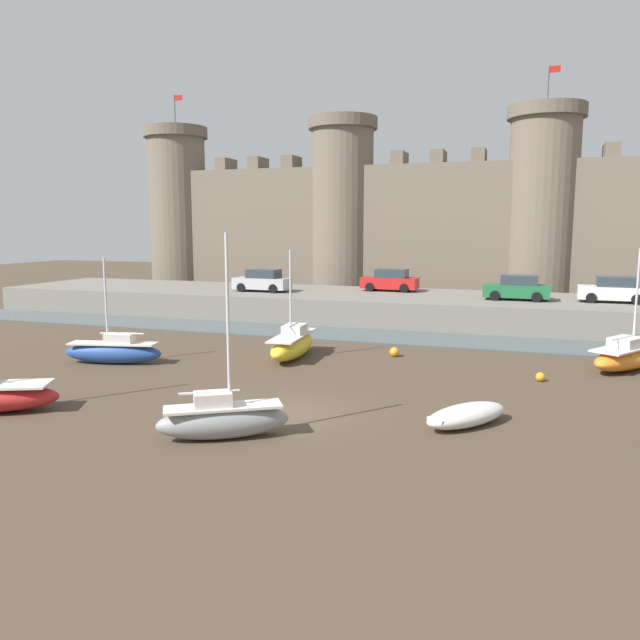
{
  "coord_description": "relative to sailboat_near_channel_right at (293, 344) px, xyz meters",
  "views": [
    {
      "loc": [
        7.99,
        -19.56,
        6.46
      ],
      "look_at": [
        -0.59,
        5.45,
        2.5
      ],
      "focal_mm": 35.0,
      "sensor_mm": 36.0,
      "label": 1
    }
  ],
  "objects": [
    {
      "name": "car_quay_west",
      "position": [
        10.24,
        13.57,
        1.89
      ],
      "size": [
        4.14,
        1.95,
        1.62
      ],
      "color": "#1E6638",
      "rests_on": "quay_road"
    },
    {
      "name": "sailboat_foreground_left",
      "position": [
        -7.56,
        -4.04,
        -0.07
      ],
      "size": [
        4.87,
        2.17,
        5.05
      ],
      "color": "#234793",
      "rests_on": "ground"
    },
    {
      "name": "quay_road",
      "position": [
        3.2,
        14.3,
        0.22
      ],
      "size": [
        62.24,
        10.0,
        1.78
      ],
      "primitive_type": "cube",
      "color": "slate",
      "rests_on": "ground"
    },
    {
      "name": "car_quay_centre_east",
      "position": [
        -7.52,
        13.17,
        1.89
      ],
      "size": [
        4.14,
        1.95,
        1.62
      ],
      "color": "#B2B5B7",
      "rests_on": "quay_road"
    },
    {
      "name": "water_channel",
      "position": [
        3.2,
        7.05,
        -0.62
      ],
      "size": [
        80.0,
        4.5,
        0.1
      ],
      "primitive_type": "cube",
      "color": "#47565B",
      "rests_on": "ground"
    },
    {
      "name": "sailboat_near_channel_right",
      "position": [
        0.0,
        0.0,
        0.0
      ],
      "size": [
        1.88,
        5.2,
        5.37
      ],
      "color": "yellow",
      "rests_on": "ground"
    },
    {
      "name": "car_quay_east",
      "position": [
        15.97,
        14.14,
        1.89
      ],
      "size": [
        4.14,
        1.95,
        1.62
      ],
      "color": "silver",
      "rests_on": "quay_road"
    },
    {
      "name": "ground_plane",
      "position": [
        3.2,
        -8.82,
        -0.67
      ],
      "size": [
        160.0,
        160.0,
        0.0
      ],
      "primitive_type": "plane",
      "color": "#4C3D2D"
    },
    {
      "name": "sailboat_foreground_centre",
      "position": [
        2.36,
        -11.88,
        -0.05
      ],
      "size": [
        4.03,
        3.12,
        6.3
      ],
      "color": "gray",
      "rests_on": "ground"
    },
    {
      "name": "mooring_buoy_near_channel",
      "position": [
        4.76,
        1.87,
        -0.43
      ],
      "size": [
        0.48,
        0.48,
        0.48
      ],
      "primitive_type": "sphere",
      "color": "orange",
      "rests_on": "ground"
    },
    {
      "name": "mooring_buoy_mid_mud",
      "position": [
        11.67,
        -1.12,
        -0.48
      ],
      "size": [
        0.39,
        0.39,
        0.39
      ],
      "primitive_type": "sphere",
      "color": "orange",
      "rests_on": "ground"
    },
    {
      "name": "castle",
      "position": [
        3.2,
        25.45,
        6.39
      ],
      "size": [
        56.28,
        6.05,
        18.87
      ],
      "color": "#706354",
      "rests_on": "ground"
    },
    {
      "name": "sailboat_foreground_right",
      "position": [
        15.51,
        2.7,
        -0.05
      ],
      "size": [
        4.38,
        5.55,
        5.49
      ],
      "color": "orange",
      "rests_on": "ground"
    },
    {
      "name": "rowboat_midflat_centre",
      "position": [
        9.33,
        -8.2,
        -0.3
      ],
      "size": [
        3.01,
        3.43,
        0.72
      ],
      "color": "silver",
      "rests_on": "ground"
    },
    {
      "name": "car_quay_centre_west",
      "position": [
        1.23,
        16.55,
        1.89
      ],
      "size": [
        4.14,
        1.95,
        1.62
      ],
      "color": "red",
      "rests_on": "quay_road"
    }
  ]
}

